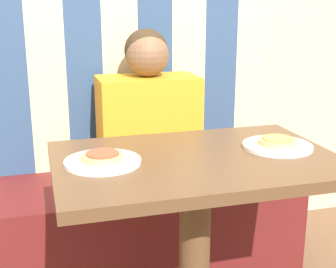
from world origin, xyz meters
TOP-DOWN VIEW (x-y plane):
  - booth_seat at (0.00, 0.62)m, footprint 1.29×0.54m
  - booth_backrest at (-0.00, 0.85)m, footprint 1.29×0.09m
  - dining_table at (0.00, 0.00)m, footprint 0.86×0.58m
  - person at (0.00, 0.63)m, footprint 0.42×0.24m
  - plate_left at (-0.28, 0.01)m, footprint 0.22×0.22m
  - plate_right at (0.28, 0.01)m, footprint 0.22×0.22m
  - pizza_left at (-0.28, 0.01)m, footprint 0.12×0.12m
  - pizza_right at (0.28, 0.01)m, footprint 0.12×0.12m

SIDE VIEW (x-z plane):
  - booth_seat at x=0.00m, z-range 0.00..0.43m
  - dining_table at x=0.00m, z-range 0.24..0.96m
  - person at x=0.00m, z-range 0.40..1.04m
  - plate_left at x=-0.28m, z-range 0.72..0.73m
  - plate_right at x=0.28m, z-range 0.72..0.73m
  - pizza_left at x=-0.28m, z-range 0.73..0.76m
  - pizza_right at x=0.28m, z-range 0.73..0.76m
  - booth_backrest at x=0.00m, z-range 0.43..1.21m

